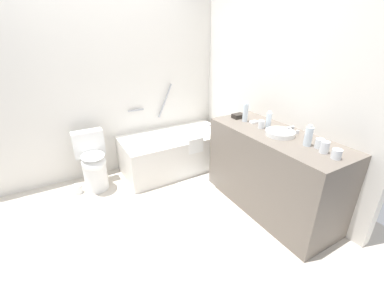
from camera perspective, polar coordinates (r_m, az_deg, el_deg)
name	(u,v)px	position (r m, az deg, el deg)	size (l,w,h in m)	color
ground_plane	(145,217)	(2.87, -10.73, -15.97)	(4.19, 4.19, 0.00)	beige
wall_back_tiled	(104,88)	(3.50, -19.44, 11.96)	(3.59, 0.10, 2.35)	silver
wall_right_mirror	(269,92)	(3.18, 17.02, 11.16)	(0.10, 2.82, 2.35)	silver
bathtub	(174,150)	(3.62, -4.01, -1.40)	(1.47, 0.77, 1.16)	silver
toilet	(93,163)	(3.34, -21.54, -4.04)	(0.36, 0.46, 0.74)	white
vanity_counter	(271,172)	(2.86, 17.59, -6.03)	(0.61, 1.49, 0.89)	#6B6056
sink_basin	(280,133)	(2.64, 19.39, 2.37)	(0.29, 0.29, 0.05)	white
sink_faucet	(292,129)	(2.76, 21.80, 3.12)	(0.11, 0.15, 0.07)	silver
water_bottle_0	(308,136)	(2.46, 24.96, 1.63)	(0.07, 0.07, 0.20)	silver
water_bottle_1	(269,120)	(2.79, 17.03, 5.20)	(0.06, 0.06, 0.19)	silver
water_bottle_2	(245,112)	(2.93, 12.05, 7.06)	(0.06, 0.06, 0.23)	silver
drinking_glass_0	(325,147)	(2.38, 27.92, -0.63)	(0.07, 0.07, 0.10)	white
drinking_glass_1	(261,124)	(2.77, 15.50, 4.32)	(0.07, 0.07, 0.08)	white
drinking_glass_2	(337,154)	(2.33, 30.03, -1.98)	(0.08, 0.08, 0.08)	white
drinking_glass_3	(319,143)	(2.47, 26.98, 0.12)	(0.07, 0.07, 0.09)	white
amenity_basket	(238,116)	(3.06, 10.50, 6.29)	(0.14, 0.10, 0.05)	#2D2823
soap_dish	(254,122)	(2.93, 13.87, 4.88)	(0.09, 0.06, 0.02)	white
bath_mat	(202,183)	(3.35, 2.27, -8.92)	(0.60, 0.32, 0.01)	white
toilet_paper_roll	(77,189)	(3.44, -24.61, -9.32)	(0.11, 0.11, 0.11)	white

